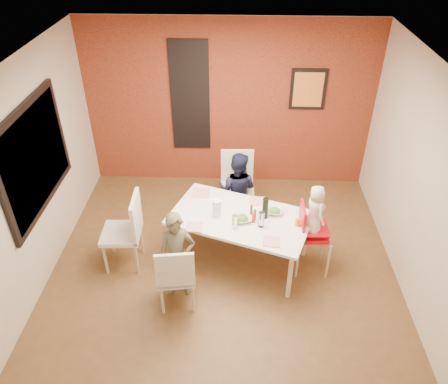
{
  "coord_description": "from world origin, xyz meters",
  "views": [
    {
      "loc": [
        0.17,
        -4.14,
        4.13
      ],
      "look_at": [
        0.0,
        0.3,
        1.05
      ],
      "focal_mm": 35.0,
      "sensor_mm": 36.0,
      "label": 1
    }
  ],
  "objects_px": {
    "chair_near": "(176,275)",
    "child_near": "(177,256)",
    "chair_far": "(237,181)",
    "dining_table": "(240,221)",
    "child_far": "(237,190)",
    "wine_bottle": "(265,208)",
    "chair_left": "(128,228)",
    "high_chair": "(310,232)",
    "toddler": "(315,211)",
    "paper_towel_roll": "(217,208)"
  },
  "relations": [
    {
      "from": "chair_near",
      "to": "wine_bottle",
      "type": "relative_size",
      "value": 3.27
    },
    {
      "from": "dining_table",
      "to": "chair_near",
      "type": "distance_m",
      "value": 1.12
    },
    {
      "from": "child_near",
      "to": "toddler",
      "type": "relative_size",
      "value": 1.71
    },
    {
      "from": "chair_left",
      "to": "high_chair",
      "type": "height_order",
      "value": "chair_left"
    },
    {
      "from": "chair_left",
      "to": "toddler",
      "type": "height_order",
      "value": "toddler"
    },
    {
      "from": "dining_table",
      "to": "child_far",
      "type": "bearing_deg",
      "value": 93.36
    },
    {
      "from": "chair_left",
      "to": "paper_towel_roll",
      "type": "bearing_deg",
      "value": 93.91
    },
    {
      "from": "chair_left",
      "to": "wine_bottle",
      "type": "height_order",
      "value": "chair_left"
    },
    {
      "from": "child_far",
      "to": "toddler",
      "type": "height_order",
      "value": "toddler"
    },
    {
      "from": "chair_far",
      "to": "high_chair",
      "type": "relative_size",
      "value": 1.04
    },
    {
      "from": "chair_far",
      "to": "toddler",
      "type": "xyz_separation_m",
      "value": [
        0.95,
        -1.15,
        0.35
      ]
    },
    {
      "from": "dining_table",
      "to": "high_chair",
      "type": "xyz_separation_m",
      "value": [
        0.88,
        -0.12,
        -0.06
      ]
    },
    {
      "from": "child_near",
      "to": "toddler",
      "type": "xyz_separation_m",
      "value": [
        1.64,
        0.49,
        0.34
      ]
    },
    {
      "from": "chair_far",
      "to": "chair_left",
      "type": "bearing_deg",
      "value": -142.36
    },
    {
      "from": "dining_table",
      "to": "paper_towel_roll",
      "type": "distance_m",
      "value": 0.35
    },
    {
      "from": "chair_near",
      "to": "chair_left",
      "type": "bearing_deg",
      "value": -53.37
    },
    {
      "from": "dining_table",
      "to": "paper_towel_roll",
      "type": "bearing_deg",
      "value": -179.82
    },
    {
      "from": "chair_near",
      "to": "child_far",
      "type": "xyz_separation_m",
      "value": [
        0.68,
        1.63,
        0.07
      ]
    },
    {
      "from": "dining_table",
      "to": "chair_near",
      "type": "bearing_deg",
      "value": -130.38
    },
    {
      "from": "chair_far",
      "to": "child_far",
      "type": "height_order",
      "value": "child_far"
    },
    {
      "from": "child_near",
      "to": "wine_bottle",
      "type": "relative_size",
      "value": 4.1
    },
    {
      "from": "chair_near",
      "to": "toddler",
      "type": "height_order",
      "value": "toddler"
    },
    {
      "from": "chair_far",
      "to": "child_near",
      "type": "xyz_separation_m",
      "value": [
        -0.68,
        -1.64,
        0.01
      ]
    },
    {
      "from": "chair_far",
      "to": "child_far",
      "type": "distance_m",
      "value": 0.25
    },
    {
      "from": "chair_far",
      "to": "high_chair",
      "type": "bearing_deg",
      "value": -53.61
    },
    {
      "from": "dining_table",
      "to": "child_near",
      "type": "bearing_deg",
      "value": -140.44
    },
    {
      "from": "child_near",
      "to": "high_chair",
      "type": "bearing_deg",
      "value": 11.45
    },
    {
      "from": "chair_left",
      "to": "child_far",
      "type": "relative_size",
      "value": 0.89
    },
    {
      "from": "paper_towel_roll",
      "to": "toddler",
      "type": "bearing_deg",
      "value": -5.51
    },
    {
      "from": "wine_bottle",
      "to": "dining_table",
      "type": "bearing_deg",
      "value": 179.64
    },
    {
      "from": "wine_bottle",
      "to": "high_chair",
      "type": "bearing_deg",
      "value": -11.53
    },
    {
      "from": "child_far",
      "to": "wine_bottle",
      "type": "xyz_separation_m",
      "value": [
        0.36,
        -0.79,
        0.27
      ]
    },
    {
      "from": "dining_table",
      "to": "chair_left",
      "type": "distance_m",
      "value": 1.44
    },
    {
      "from": "chair_far",
      "to": "dining_table",
      "type": "bearing_deg",
      "value": -89.66
    },
    {
      "from": "chair_near",
      "to": "child_near",
      "type": "xyz_separation_m",
      "value": [
        -0.01,
        0.24,
        0.06
      ]
    },
    {
      "from": "high_chair",
      "to": "wine_bottle",
      "type": "bearing_deg",
      "value": 77.02
    },
    {
      "from": "dining_table",
      "to": "child_near",
      "type": "distance_m",
      "value": 0.95
    },
    {
      "from": "chair_near",
      "to": "toddler",
      "type": "distance_m",
      "value": 1.83
    },
    {
      "from": "chair_near",
      "to": "chair_left",
      "type": "height_order",
      "value": "chair_left"
    },
    {
      "from": "high_chair",
      "to": "wine_bottle",
      "type": "height_order",
      "value": "wine_bottle"
    },
    {
      "from": "high_chair",
      "to": "paper_towel_roll",
      "type": "height_order",
      "value": "high_chair"
    },
    {
      "from": "dining_table",
      "to": "chair_left",
      "type": "xyz_separation_m",
      "value": [
        -1.43,
        -0.12,
        -0.07
      ]
    },
    {
      "from": "dining_table",
      "to": "wine_bottle",
      "type": "xyz_separation_m",
      "value": [
        0.31,
        -0.0,
        0.21
      ]
    },
    {
      "from": "toddler",
      "to": "high_chair",
      "type": "bearing_deg",
      "value": 71.3
    },
    {
      "from": "paper_towel_roll",
      "to": "child_far",
      "type": "bearing_deg",
      "value": 72.33
    },
    {
      "from": "child_far",
      "to": "dining_table",
      "type": "bearing_deg",
      "value": 108.7
    },
    {
      "from": "chair_far",
      "to": "chair_left",
      "type": "relative_size",
      "value": 0.98
    },
    {
      "from": "chair_near",
      "to": "high_chair",
      "type": "relative_size",
      "value": 0.94
    },
    {
      "from": "chair_far",
      "to": "wine_bottle",
      "type": "relative_size",
      "value": 3.62
    },
    {
      "from": "toddler",
      "to": "wine_bottle",
      "type": "bearing_deg",
      "value": 57.83
    }
  ]
}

